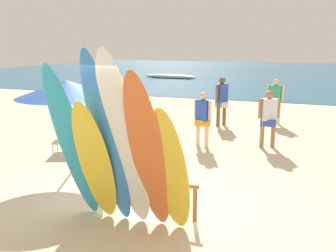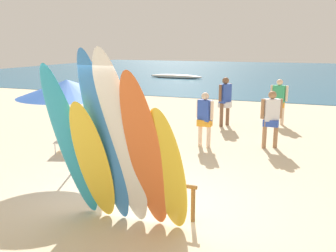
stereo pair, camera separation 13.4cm
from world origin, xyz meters
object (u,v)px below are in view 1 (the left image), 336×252
(surfboard_blue_2, at_px, (108,144))
(beach_umbrella, at_px, (66,89))
(surfboard_rack, at_px, (142,187))
(beachgoer_by_water, at_px, (275,98))
(surfboard_orange_4, at_px, (149,157))
(surfboard_yellow_1, at_px, (96,165))
(surfboard_teal_0, at_px, (73,147))
(distant_boat, at_px, (170,76))
(surfboard_yellow_5, at_px, (171,173))
(beachgoer_near_rack, at_px, (269,115))
(surfboard_white_3, at_px, (125,145))
(beach_chair_red, at_px, (65,135))
(beachgoer_photographing, at_px, (222,98))
(beachgoer_midbeach, at_px, (203,116))

(surfboard_blue_2, height_order, beach_umbrella, surfboard_blue_2)
(surfboard_blue_2, bearing_deg, surfboard_rack, 79.50)
(surfboard_rack, bearing_deg, beachgoer_by_water, 79.26)
(surfboard_rack, relative_size, beachgoer_by_water, 1.23)
(surfboard_orange_4, bearing_deg, surfboard_rack, 121.63)
(surfboard_blue_2, distance_m, beachgoer_by_water, 8.91)
(surfboard_yellow_1, bearing_deg, surfboard_teal_0, -179.30)
(distant_boat, bearing_deg, surfboard_yellow_5, -70.36)
(surfboard_teal_0, bearing_deg, beachgoer_near_rack, 68.71)
(surfboard_teal_0, xyz_separation_m, surfboard_yellow_1, (0.35, 0.03, -0.25))
(surfboard_white_3, distance_m, distant_boat, 25.18)
(beachgoer_by_water, bearing_deg, distant_boat, -50.72)
(surfboard_orange_4, relative_size, beach_chair_red, 3.13)
(surfboard_orange_4, bearing_deg, beachgoer_near_rack, 79.37)
(surfboard_orange_4, xyz_separation_m, beachgoer_by_water, (1.07, 8.75, -0.33))
(surfboard_blue_2, height_order, beachgoer_near_rack, surfboard_blue_2)
(beachgoer_photographing, distance_m, beachgoer_near_rack, 2.88)
(surfboard_yellow_5, xyz_separation_m, beachgoer_near_rack, (0.85, 5.46, -0.11))
(surfboard_white_3, distance_m, beach_chair_red, 4.93)
(surfboard_yellow_1, bearing_deg, beachgoer_midbeach, 81.97)
(beachgoer_by_water, bearing_deg, beachgoer_midbeach, 74.14)
(surfboard_yellow_1, relative_size, surfboard_orange_4, 0.82)
(surfboard_yellow_5, distance_m, beach_chair_red, 5.29)
(surfboard_orange_4, xyz_separation_m, surfboard_yellow_5, (0.29, 0.10, -0.24))
(surfboard_yellow_1, xyz_separation_m, beachgoer_near_rack, (2.01, 5.53, -0.12))
(surfboard_yellow_1, distance_m, distant_boat, 24.98)
(beachgoer_midbeach, bearing_deg, beach_umbrella, -100.21)
(surfboard_teal_0, relative_size, surfboard_yellow_5, 1.27)
(beachgoer_by_water, bearing_deg, beach_umbrella, 68.79)
(surfboard_white_3, relative_size, beachgoer_near_rack, 1.86)
(surfboard_rack, xyz_separation_m, beach_umbrella, (-2.24, 1.23, 1.40))
(beachgoer_by_water, relative_size, beachgoer_midbeach, 1.06)
(surfboard_teal_0, distance_m, beachgoer_near_rack, 6.05)
(beach_umbrella, relative_size, distant_boat, 0.45)
(beach_umbrella, xyz_separation_m, distant_boat, (-5.51, 21.92, -1.69))
(beach_chair_red, bearing_deg, surfboard_yellow_5, -57.83)
(surfboard_yellow_1, height_order, beach_umbrella, surfboard_yellow_1)
(surfboard_rack, height_order, beachgoer_by_water, beachgoer_by_water)
(surfboard_rack, relative_size, surfboard_teal_0, 0.72)
(surfboard_yellow_1, height_order, surfboard_white_3, surfboard_white_3)
(surfboard_yellow_5, height_order, beachgoer_midbeach, surfboard_yellow_5)
(beachgoer_midbeach, bearing_deg, beachgoer_by_water, 90.91)
(surfboard_teal_0, distance_m, surfboard_orange_4, 1.22)
(beachgoer_near_rack, bearing_deg, beachgoer_photographing, 101.44)
(surfboard_teal_0, xyz_separation_m, beach_umbrella, (-1.47, 1.98, 0.58))
(surfboard_orange_4, relative_size, beachgoer_near_rack, 1.71)
(surfboard_rack, distance_m, beach_umbrella, 2.91)
(surfboard_teal_0, xyz_separation_m, beachgoer_by_water, (2.29, 8.75, -0.36))
(beach_umbrella, distance_m, distant_boat, 22.66)
(beachgoer_midbeach, bearing_deg, surfboard_teal_0, -72.93)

